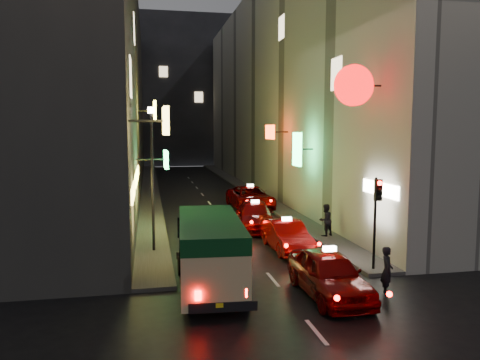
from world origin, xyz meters
TOP-DOWN VIEW (x-y plane):
  - building_left at (-8.00, 33.99)m, footprint 7.66×52.00m
  - building_right at (8.00, 33.99)m, footprint 8.00×52.00m
  - building_far at (0.00, 66.00)m, footprint 30.00×10.00m
  - sidewalk_left at (-4.25, 34.00)m, footprint 1.50×52.00m
  - sidewalk_right at (4.25, 34.00)m, footprint 1.50×52.00m
  - minibus at (-2.38, 7.84)m, footprint 2.36×5.83m
  - taxi_near at (1.36, 6.53)m, footprint 2.33×5.52m
  - taxi_second at (1.68, 12.36)m, footprint 2.09×4.98m
  - taxi_third at (1.34, 17.16)m, footprint 2.77×5.41m
  - taxi_far at (2.46, 23.49)m, footprint 2.50×5.65m
  - pedestrian_crossing at (3.30, 6.31)m, footprint 0.56×0.69m
  - pedestrian_sidewalk at (4.22, 14.14)m, footprint 0.80×0.67m
  - traffic_light at (4.00, 8.47)m, footprint 0.26×0.43m
  - lamp_post at (-4.20, 13.00)m, footprint 0.28×0.28m

SIDE VIEW (x-z plane):
  - sidewalk_left at x=-4.25m, z-range 0.00..0.15m
  - sidewalk_right at x=4.25m, z-range 0.00..0.15m
  - taxi_second at x=1.68m, z-range -0.08..1.66m
  - taxi_third at x=1.34m, z-range -0.08..1.73m
  - taxi_near at x=1.36m, z-range -0.08..1.83m
  - taxi_far at x=2.46m, z-range -0.08..1.86m
  - pedestrian_crossing at x=3.30m, z-range 0.00..1.82m
  - pedestrian_sidewalk at x=4.22m, z-range 0.15..1.96m
  - minibus at x=-2.38m, z-range 0.32..2.78m
  - traffic_light at x=4.00m, z-range 0.94..4.44m
  - lamp_post at x=-4.20m, z-range 0.61..6.84m
  - building_left at x=-8.00m, z-range 0.00..18.00m
  - building_right at x=8.00m, z-range 0.00..18.00m
  - building_far at x=0.00m, z-range 0.00..22.00m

